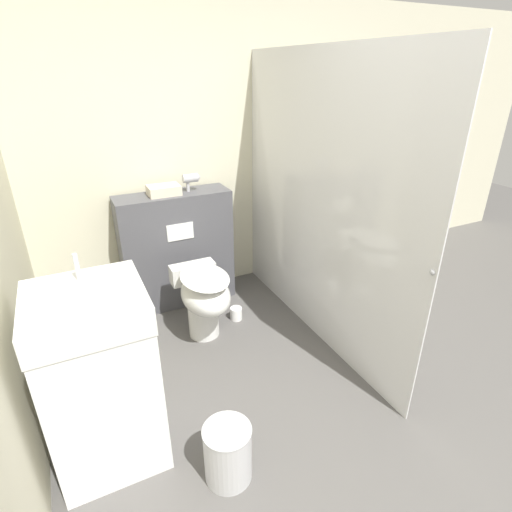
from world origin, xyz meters
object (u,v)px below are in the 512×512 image
object	(u,v)px
sink_vanity	(101,379)
waste_bin	(228,453)
hair_drier	(191,179)
toilet	(204,297)

from	to	relation	value
sink_vanity	waste_bin	size ratio (longest dim) A/B	3.52
sink_vanity	hair_drier	size ratio (longest dim) A/B	7.47
toilet	waste_bin	distance (m)	1.24
toilet	sink_vanity	xyz separation A→B (m)	(-0.81, -0.76, 0.14)
toilet	waste_bin	bearing A→B (deg)	-104.22
toilet	hair_drier	world-z (taller)	hair_drier
toilet	sink_vanity	size ratio (longest dim) A/B	0.53
hair_drier	sink_vanity	bearing A→B (deg)	-124.80
sink_vanity	toilet	bearing A→B (deg)	43.20
toilet	hair_drier	size ratio (longest dim) A/B	3.99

